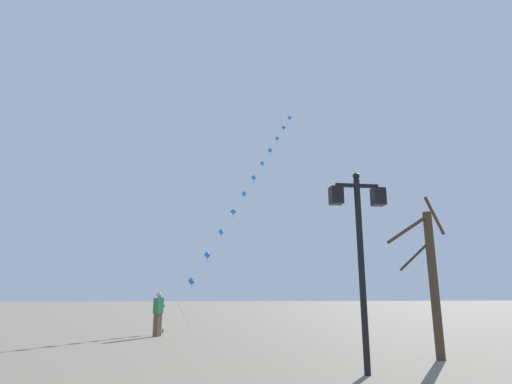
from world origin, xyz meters
name	(u,v)px	position (x,y,z in m)	size (l,w,h in m)	color
ground_plane	(202,331)	(0.00, 20.00, 0.00)	(160.00, 160.00, 0.00)	#756B5B
twin_lantern_lamp_post	(359,230)	(3.26, 8.65, 3.04)	(1.29, 0.28, 4.38)	black
kite_train	(248,187)	(2.74, 25.46, 8.30)	(8.79, 12.71, 16.11)	brown
kite_flyer	(158,313)	(-1.82, 17.59, 0.90)	(0.45, 0.60, 1.71)	brown
bare_tree	(432,277)	(5.89, 10.35, 2.09)	(2.09, 0.86, 4.28)	#423323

